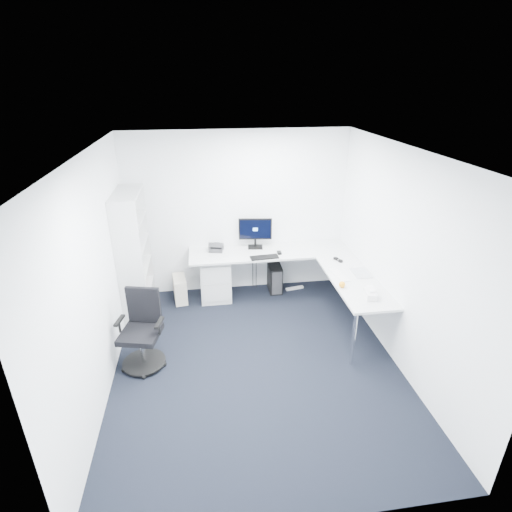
{
  "coord_description": "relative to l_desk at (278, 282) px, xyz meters",
  "views": [
    {
      "loc": [
        -0.6,
        -4.15,
        3.41
      ],
      "look_at": [
        0.15,
        1.05,
        1.05
      ],
      "focal_mm": 28.0,
      "sensor_mm": 36.0,
      "label": 1
    }
  ],
  "objects": [
    {
      "name": "task_chair",
      "position": [
        -1.99,
        -1.24,
        0.11
      ],
      "size": [
        0.69,
        0.69,
        1.02
      ],
      "primitive_type": null,
      "rotation": [
        0.0,
        0.0,
        -0.24
      ],
      "color": "black",
      "rests_on": "ground"
    },
    {
      "name": "white_keyboard",
      "position": [
        0.76,
        -0.66,
        0.41
      ],
      "size": [
        0.19,
        0.45,
        0.01
      ],
      "primitive_type": "cube",
      "rotation": [
        0.0,
        0.0,
        0.17
      ],
      "color": "silver",
      "rests_on": "l_desk"
    },
    {
      "name": "wall_front",
      "position": [
        -0.55,
        -3.5,
        0.95
      ],
      "size": [
        3.6,
        0.02,
        2.7
      ],
      "primitive_type": "cube",
      "color": "white",
      "rests_on": "ground"
    },
    {
      "name": "beige_pc_tower",
      "position": [
        -1.57,
        0.37,
        -0.2
      ],
      "size": [
        0.25,
        0.46,
        0.41
      ],
      "primitive_type": "cube",
      "rotation": [
        0.0,
        0.0,
        0.12
      ],
      "color": "beige",
      "rests_on": "ground"
    },
    {
      "name": "headphones",
      "position": [
        0.92,
        -0.17,
        0.43
      ],
      "size": [
        0.16,
        0.2,
        0.04
      ],
      "primitive_type": null,
      "rotation": [
        0.0,
        0.0,
        0.38
      ],
      "color": "black",
      "rests_on": "l_desk"
    },
    {
      "name": "wall_left",
      "position": [
        -2.35,
        -1.4,
        0.95
      ],
      "size": [
        0.02,
        4.2,
        2.7
      ],
      "primitive_type": "cube",
      "color": "white",
      "rests_on": "ground"
    },
    {
      "name": "bookshelf",
      "position": [
        -2.17,
        0.05,
        0.58
      ],
      "size": [
        0.38,
        0.98,
        1.96
      ],
      "primitive_type": null,
      "color": "silver",
      "rests_on": "ground"
    },
    {
      "name": "monitor",
      "position": [
        -0.29,
        0.52,
        0.67
      ],
      "size": [
        0.56,
        0.24,
        0.52
      ],
      "primitive_type": null,
      "rotation": [
        0.0,
        0.0,
        -0.12
      ],
      "color": "black",
      "rests_on": "l_desk"
    },
    {
      "name": "wall_right",
      "position": [
        1.25,
        -1.4,
        0.95
      ],
      "size": [
        0.02,
        4.2,
        2.7
      ],
      "primitive_type": "cube",
      "color": "white",
      "rests_on": "ground"
    },
    {
      "name": "desk_phone",
      "position": [
        -0.94,
        0.49,
        0.48
      ],
      "size": [
        0.27,
        0.27,
        0.16
      ],
      "primitive_type": null,
      "rotation": [
        0.0,
        0.0,
        -0.22
      ],
      "color": "#2D2D30",
      "rests_on": "l_desk"
    },
    {
      "name": "ceiling",
      "position": [
        -0.55,
        -1.4,
        2.3
      ],
      "size": [
        4.2,
        4.2,
        0.0
      ],
      "primitive_type": "plane",
      "color": "white"
    },
    {
      "name": "ground",
      "position": [
        -0.55,
        -1.4,
        -0.4
      ],
      "size": [
        4.2,
        4.2,
        0.0
      ],
      "primitive_type": "plane",
      "color": "black"
    },
    {
      "name": "orange_fruit",
      "position": [
        0.68,
        -1.01,
        0.45
      ],
      "size": [
        0.09,
        0.09,
        0.09
      ],
      "primitive_type": "sphere",
      "color": "orange",
      "rests_on": "l_desk"
    },
    {
      "name": "l_desk",
      "position": [
        0.0,
        0.0,
        0.0
      ],
      "size": [
        2.77,
        1.55,
        0.81
      ],
      "primitive_type": null,
      "color": "#BCBFBF",
      "rests_on": "ground"
    },
    {
      "name": "power_strip",
      "position": [
        0.4,
        0.46,
        -0.39
      ],
      "size": [
        0.33,
        0.11,
        0.04
      ],
      "primitive_type": "cube",
      "rotation": [
        0.0,
        0.0,
        0.18
      ],
      "color": "silver",
      "rests_on": "ground"
    },
    {
      "name": "black_keyboard",
      "position": [
        -0.2,
        0.09,
        0.41
      ],
      "size": [
        0.45,
        0.19,
        0.02
      ],
      "primitive_type": "cube",
      "rotation": [
        0.0,
        0.0,
        0.08
      ],
      "color": "black",
      "rests_on": "l_desk"
    },
    {
      "name": "tissue_box",
      "position": [
        0.95,
        -1.31,
        0.45
      ],
      "size": [
        0.17,
        0.27,
        0.09
      ],
      "primitive_type": "cube",
      "rotation": [
        0.0,
        0.0,
        -0.17
      ],
      "color": "silver",
      "rests_on": "l_desk"
    },
    {
      "name": "wall_back",
      "position": [
        -0.55,
        0.7,
        0.95
      ],
      "size": [
        3.6,
        0.02,
        2.7
      ],
      "primitive_type": "cube",
      "color": "white",
      "rests_on": "ground"
    },
    {
      "name": "mouse",
      "position": [
        0.06,
        0.22,
        0.42
      ],
      "size": [
        0.06,
        0.11,
        0.03
      ],
      "primitive_type": "cube",
      "rotation": [
        0.0,
        0.0,
        -0.01
      ],
      "color": "black",
      "rests_on": "l_desk"
    },
    {
      "name": "laptop",
      "position": [
        1.1,
        -0.65,
        0.52
      ],
      "size": [
        0.34,
        0.33,
        0.24
      ],
      "primitive_type": null,
      "rotation": [
        0.0,
        0.0,
        -0.0
      ],
      "color": "silver",
      "rests_on": "l_desk"
    },
    {
      "name": "drawer_pedestal",
      "position": [
        -0.98,
        0.41,
        -0.03
      ],
      "size": [
        0.49,
        0.61,
        0.76
      ],
      "primitive_type": "cube",
      "color": "#BCBFBF",
      "rests_on": "ground"
    },
    {
      "name": "black_pc_tower",
      "position": [
        0.05,
        0.52,
        -0.17
      ],
      "size": [
        0.22,
        0.48,
        0.47
      ],
      "primitive_type": "cube",
      "rotation": [
        0.0,
        0.0,
        -0.02
      ],
      "color": "black",
      "rests_on": "ground"
    }
  ]
}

